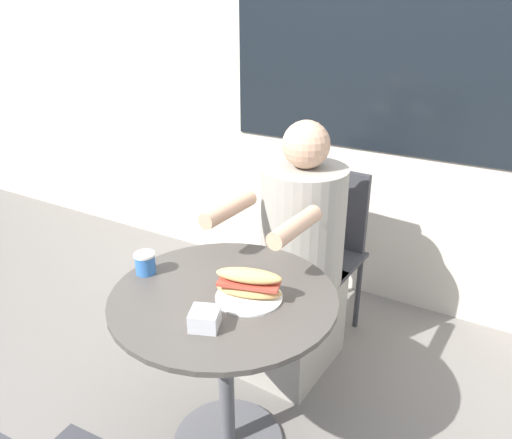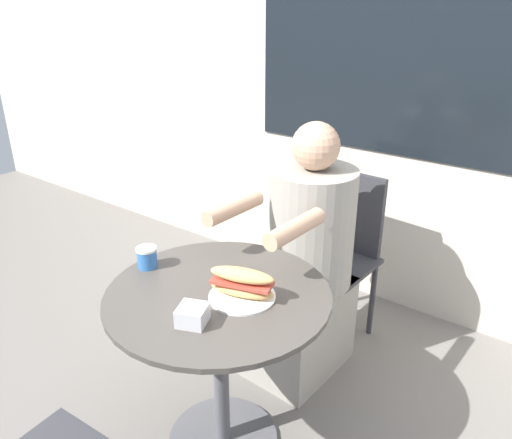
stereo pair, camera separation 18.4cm
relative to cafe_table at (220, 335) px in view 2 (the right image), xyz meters
The scene contains 8 objects.
ground_plane 0.52m from the cafe_table, ahead, with size 8.00×8.00×0.00m, color slate.
storefront_wall 1.67m from the cafe_table, 89.96° to the left, with size 8.00×0.09×2.80m.
cafe_table is the anchor object (origin of this frame).
diner_chair 0.95m from the cafe_table, 90.00° to the left, with size 0.40×0.40×0.87m.
seated_diner 0.60m from the cafe_table, 90.65° to the left, with size 0.40×0.69×1.19m.
sandwich_on_plate 0.25m from the cafe_table, 15.49° to the left, with size 0.24×0.23×0.11m.
drink_cup 0.40m from the cafe_table, behind, with size 0.08×0.08×0.08m.
napkin_box 0.29m from the cafe_table, 73.56° to the right, with size 0.12×0.12×0.06m.
Camera 2 is at (1.00, -1.12, 1.65)m, focal length 35.00 mm.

